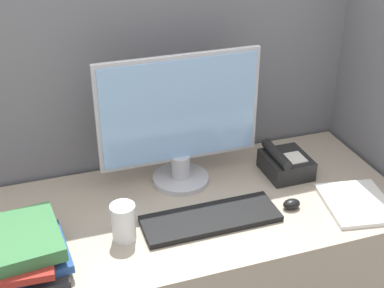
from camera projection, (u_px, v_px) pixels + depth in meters
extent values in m
cube|color=slate|center=(165.00, 138.00, 2.11)|extent=(1.85, 0.04, 1.68)
cube|color=slate|center=(382.00, 148.00, 2.04)|extent=(0.04, 0.73, 1.68)
cube|color=tan|center=(195.00, 288.00, 2.02)|extent=(1.45, 0.67, 0.77)
cylinder|color=#B7B7BC|center=(181.00, 179.00, 1.97)|extent=(0.21, 0.21, 0.02)
cylinder|color=#B7B7BC|center=(180.00, 166.00, 1.94)|extent=(0.07, 0.07, 0.09)
cube|color=#B7B7BC|center=(179.00, 109.00, 1.83)|extent=(0.58, 0.02, 0.39)
cube|color=#8CB7E5|center=(180.00, 111.00, 1.83)|extent=(0.55, 0.01, 0.37)
cube|color=black|center=(211.00, 219.00, 1.75)|extent=(0.45, 0.16, 0.02)
ellipsoid|color=black|center=(292.00, 204.00, 1.81)|extent=(0.06, 0.04, 0.03)
cylinder|color=white|center=(124.00, 223.00, 1.65)|extent=(0.07, 0.07, 0.12)
cylinder|color=white|center=(122.00, 207.00, 1.62)|extent=(0.08, 0.08, 0.01)
cube|color=#262628|center=(32.00, 262.00, 1.57)|extent=(0.19, 0.28, 0.03)
cube|color=#264C8C|center=(30.00, 254.00, 1.56)|extent=(0.23, 0.25, 0.03)
cube|color=maroon|center=(23.00, 248.00, 1.54)|extent=(0.19, 0.31, 0.02)
cube|color=#38723F|center=(26.00, 237.00, 1.53)|extent=(0.21, 0.27, 0.04)
cube|color=black|center=(286.00, 165.00, 2.00)|extent=(0.16, 0.18, 0.07)
cube|color=white|center=(294.00, 158.00, 1.97)|extent=(0.07, 0.08, 0.00)
cylinder|color=black|center=(276.00, 154.00, 1.96)|extent=(0.04, 0.18, 0.04)
cube|color=white|center=(357.00, 203.00, 1.84)|extent=(0.26, 0.29, 0.02)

